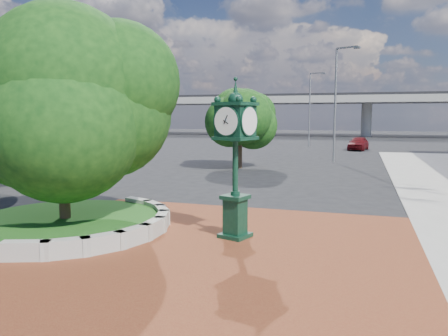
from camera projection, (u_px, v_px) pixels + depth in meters
ground at (208, 243)px, 12.95m from camera, size 200.00×200.00×0.00m
plaza at (196, 252)px, 12.00m from camera, size 12.00×12.00×0.04m
planter_wall at (127, 227)px, 13.72m from camera, size 2.96×6.77×0.54m
grass_bed at (66, 223)px, 14.42m from camera, size 6.10×6.10×0.40m
overpass at (337, 100)px, 78.52m from camera, size 90.00×12.00×7.50m
tree_planter at (61, 116)px, 13.99m from camera, size 5.20×5.20×6.33m
tree_street at (240, 123)px, 30.80m from camera, size 4.40×4.40×5.45m
post_clock at (235, 153)px, 13.08m from camera, size 1.21×1.21×4.80m
parked_car at (358, 143)px, 47.23m from camera, size 2.44×4.57×1.48m
street_lamp_near at (338, 96)px, 34.35m from camera, size 1.89×1.00×8.99m
street_lamp_far at (311, 104)px, 51.43m from camera, size 1.89×0.76×8.68m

